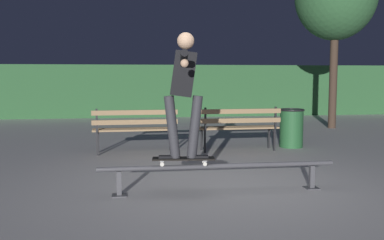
# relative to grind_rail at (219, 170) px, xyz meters

# --- Properties ---
(ground_plane) EXTENTS (90.00, 90.00, 0.00)m
(ground_plane) POSITION_rel_grind_rail_xyz_m (-0.00, 0.16, -0.29)
(ground_plane) COLOR #ADAAA8
(hedge_backdrop) EXTENTS (24.00, 1.20, 1.89)m
(hedge_backdrop) POSITION_rel_grind_rail_xyz_m (-0.00, 11.00, 0.65)
(hedge_backdrop) COLOR #2D5B33
(hedge_backdrop) RESTS_ON ground
(grind_rail) EXTENTS (3.06, 0.18, 0.37)m
(grind_rail) POSITION_rel_grind_rail_xyz_m (0.00, 0.00, 0.00)
(grind_rail) COLOR #47474C
(grind_rail) RESTS_ON ground
(skateboard) EXTENTS (0.80, 0.28, 0.09)m
(skateboard) POSITION_rel_grind_rail_xyz_m (-0.45, 0.00, 0.15)
(skateboard) COLOR black
(skateboard) RESTS_ON grind_rail
(skateboarder) EXTENTS (0.63, 1.40, 1.56)m
(skateboarder) POSITION_rel_grind_rail_xyz_m (-0.45, -0.00, 1.09)
(skateboarder) COLOR black
(skateboarder) RESTS_ON skateboard
(park_bench_leftmost) EXTENTS (1.61, 0.45, 0.88)m
(park_bench_leftmost) POSITION_rel_grind_rail_xyz_m (-1.00, 2.98, 0.25)
(park_bench_leftmost) COLOR black
(park_bench_leftmost) RESTS_ON ground
(park_bench_left_center) EXTENTS (1.61, 0.45, 0.88)m
(park_bench_left_center) POSITION_rel_grind_rail_xyz_m (1.03, 2.98, 0.25)
(park_bench_left_center) COLOR black
(park_bench_left_center) RESTS_ON ground
(trash_can) EXTENTS (0.52, 0.52, 0.80)m
(trash_can) POSITION_rel_grind_rail_xyz_m (2.24, 3.31, 0.12)
(trash_can) COLOR #23562D
(trash_can) RESTS_ON ground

